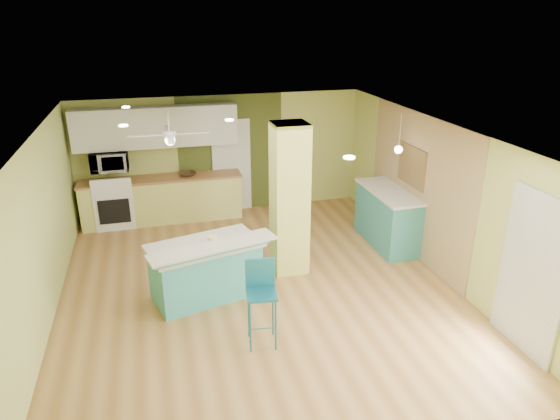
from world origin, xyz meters
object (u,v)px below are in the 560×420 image
object	(u,v)px
bar_stool	(261,289)
side_counter	(388,217)
peninsula	(206,269)
fruit_bowl	(187,174)
canister	(213,242)

from	to	relation	value
bar_stool	side_counter	size ratio (longest dim) A/B	0.71
bar_stool	peninsula	bearing A→B (deg)	121.02
peninsula	fruit_bowl	xyz separation A→B (m)	(0.03, 3.20, 0.52)
side_counter	fruit_bowl	world-z (taller)	side_counter
bar_stool	fruit_bowl	xyz separation A→B (m)	(-0.53, 4.49, 0.20)
peninsula	fruit_bowl	size ratio (longest dim) A/B	5.79
peninsula	canister	world-z (taller)	canister
peninsula	side_counter	size ratio (longest dim) A/B	1.20
peninsula	bar_stool	world-z (taller)	bar_stool
side_counter	canister	xyz separation A→B (m)	(-3.39, -1.15, 0.43)
side_counter	fruit_bowl	size ratio (longest dim) A/B	4.84
peninsula	fruit_bowl	distance (m)	3.24
fruit_bowl	canister	xyz separation A→B (m)	(0.07, -3.32, -0.03)
fruit_bowl	canister	distance (m)	3.32
canister	peninsula	bearing A→B (deg)	133.05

